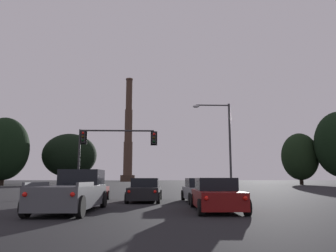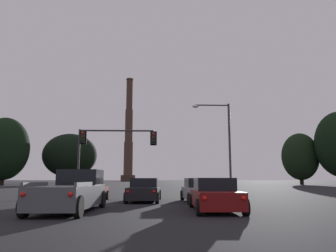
# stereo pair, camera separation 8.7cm
# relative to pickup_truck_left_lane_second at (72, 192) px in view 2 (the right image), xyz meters

# --- Properties ---
(pickup_truck_left_lane_second) EXTENTS (2.36, 5.56, 1.82)m
(pickup_truck_left_lane_second) POSITION_rel_pickup_truck_left_lane_second_xyz_m (0.00, 0.00, 0.00)
(pickup_truck_left_lane_second) COLOR #4C4F54
(pickup_truck_left_lane_second) RESTS_ON ground_plane
(sedan_right_lane_second) EXTENTS (2.13, 4.76, 1.43)m
(sedan_right_lane_second) POSITION_rel_pickup_truck_left_lane_second_xyz_m (6.24, -0.10, -0.14)
(sedan_right_lane_second) COLOR maroon
(sedan_right_lane_second) RESTS_ON ground_plane
(hatchback_left_lane_front) EXTENTS (2.06, 4.17, 1.44)m
(hatchback_left_lane_front) POSITION_rel_pickup_truck_left_lane_second_xyz_m (-0.50, 6.21, -0.14)
(hatchback_left_lane_front) COLOR maroon
(hatchback_left_lane_front) RESTS_ON ground_plane
(sedan_right_lane_front) EXTENTS (2.08, 4.74, 1.43)m
(sedan_right_lane_front) POSITION_rel_pickup_truck_left_lane_second_xyz_m (6.34, 5.38, -0.14)
(sedan_right_lane_front) COLOR gray
(sedan_right_lane_front) RESTS_ON ground_plane
(sedan_center_lane_front) EXTENTS (2.18, 4.77, 1.43)m
(sedan_center_lane_front) POSITION_rel_pickup_truck_left_lane_second_xyz_m (2.96, 6.17, -0.14)
(sedan_center_lane_front) COLOR black
(sedan_center_lane_front) RESTS_ON ground_plane
(traffic_light_overhead_left) EXTENTS (6.91, 0.50, 5.64)m
(traffic_light_overhead_left) POSITION_rel_pickup_truck_left_lane_second_xyz_m (-0.64, 13.76, 3.56)
(traffic_light_overhead_left) COLOR #2D2D30
(traffic_light_overhead_left) RESTS_ON ground_plane
(street_lamp) EXTENTS (3.54, 0.36, 8.35)m
(street_lamp) POSITION_rel_pickup_truck_left_lane_second_xyz_m (9.91, 15.13, 4.37)
(street_lamp) COLOR #38383A
(street_lamp) RESTS_ON ground_plane
(smokestack) EXTENTS (6.91, 6.91, 50.59)m
(smokestack) POSITION_rel_pickup_truck_left_lane_second_xyz_m (-9.29, 143.16, 19.04)
(smokestack) COLOR #3C2B22
(smokestack) RESTS_ON ground_plane
(treeline_center_right) EXTENTS (8.44, 7.59, 11.88)m
(treeline_center_right) POSITION_rel_pickup_truck_left_lane_second_xyz_m (37.24, 60.02, 5.65)
(treeline_center_right) COLOR black
(treeline_center_right) RESTS_ON ground_plane
(treeline_far_right) EXTENTS (12.00, 10.80, 11.44)m
(treeline_far_right) POSITION_rel_pickup_truck_left_lane_second_xyz_m (-15.60, 59.90, 5.75)
(treeline_far_right) COLOR black
(treeline_far_right) RESTS_ON ground_plane
(treeline_far_left) EXTENTS (9.84, 8.86, 13.82)m
(treeline_far_left) POSITION_rel_pickup_truck_left_lane_second_xyz_m (-27.09, 52.97, 6.63)
(treeline_far_left) COLOR black
(treeline_far_left) RESTS_ON ground_plane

